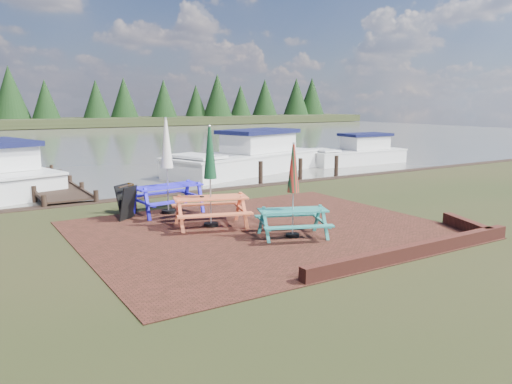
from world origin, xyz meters
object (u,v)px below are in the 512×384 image
object	(u,v)px
boat_near	(248,159)
picnic_table_red	(211,192)
picnic_table_blue	(168,181)
person	(128,183)
picnic_table_teal	(293,205)
boat_far	(357,154)
chalkboard	(126,202)
jetty	(47,183)

from	to	relation	value
boat_near	picnic_table_red	bearing A→B (deg)	127.54
picnic_table_blue	person	xyz separation A→B (m)	(-0.88, 0.91, -0.12)
picnic_table_teal	boat_far	distance (m)	17.27
chalkboard	picnic_table_red	bearing A→B (deg)	-88.25
picnic_table_red	boat_near	world-z (taller)	picnic_table_red
picnic_table_red	jetty	world-z (taller)	picnic_table_red
boat_near	picnic_table_teal	bearing A→B (deg)	137.02
picnic_table_blue	chalkboard	bearing A→B (deg)	177.96
boat_far	picnic_table_blue	bearing A→B (deg)	119.92
chalkboard	boat_near	xyz separation A→B (m)	(8.51, 7.66, -0.01)
picnic_table_blue	boat_near	distance (m)	10.48
picnic_table_teal	picnic_table_red	world-z (taller)	picnic_table_red
picnic_table_blue	jetty	bearing A→B (deg)	100.54
boat_near	person	distance (m)	10.51
chalkboard	boat_near	size ratio (longest dim) A/B	0.11
picnic_table_teal	boat_far	world-z (taller)	picnic_table_teal
boat_far	picnic_table_red	bearing A→B (deg)	126.73
boat_far	chalkboard	bearing A→B (deg)	118.27
picnic_table_red	picnic_table_blue	size ratio (longest dim) A/B	0.95
person	jetty	bearing A→B (deg)	-94.00
picnic_table_teal	person	distance (m)	5.54
picnic_table_red	person	distance (m)	3.24
picnic_table_blue	chalkboard	size ratio (longest dim) A/B	2.88
picnic_table_red	chalkboard	distance (m)	2.61
picnic_table_teal	boat_near	bearing A→B (deg)	85.95
picnic_table_blue	person	size ratio (longest dim) A/B	1.62
chalkboard	jetty	xyz separation A→B (m)	(-0.89, 7.23, -0.38)
chalkboard	boat_far	bearing A→B (deg)	-11.61
boat_far	person	distance (m)	16.64
picnic_table_teal	picnic_table_blue	xyz separation A→B (m)	(-1.56, 4.07, 0.17)
chalkboard	jetty	world-z (taller)	chalkboard
picnic_table_blue	boat_far	xyz separation A→B (m)	(14.41, 7.45, -0.61)
picnic_table_blue	boat_far	size ratio (longest dim) A/B	0.46
picnic_table_blue	boat_near	bearing A→B (deg)	39.97
picnic_table_blue	chalkboard	world-z (taller)	picnic_table_blue
chalkboard	boat_far	distance (m)	17.40
picnic_table_blue	person	distance (m)	1.27
chalkboard	jetty	bearing A→B (deg)	59.72
jetty	person	xyz separation A→B (m)	(1.28, -6.23, 0.74)
picnic_table_teal	picnic_table_blue	bearing A→B (deg)	132.89
picnic_table_blue	boat_near	size ratio (longest dim) A/B	0.31
picnic_table_red	person	size ratio (longest dim) A/B	1.53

